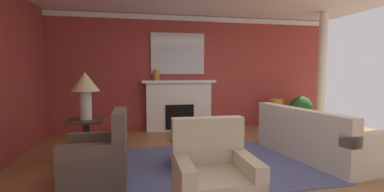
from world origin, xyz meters
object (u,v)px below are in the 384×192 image
Objects in this scene: vase_tall_corner at (276,114)px; potted_plant at (301,109)px; vase_mantel_left at (156,75)px; armchair_near_window at (99,160)px; sofa at (314,141)px; side_table at (87,138)px; fireplace at (179,107)px; table_lamp at (85,86)px; coffee_table at (202,144)px; mantel_mirror at (178,54)px; armchair_facing_fireplace at (214,183)px.

vase_tall_corner is 0.91× the size of potted_plant.
armchair_near_window is at bearing -108.83° from vase_mantel_left.
sofa is 3.15× the size of side_table.
sofa is at bearing -8.46° from side_table.
vase_mantel_left is (-0.55, -0.05, 0.78)m from fireplace.
armchair_near_window is 1.27× the size of table_lamp.
sofa reaches higher than coffee_table.
mantel_mirror reaches higher than armchair_near_window.
fireplace is 2.94m from table_lamp.
mantel_mirror is at bearing 169.10° from potted_plant.
sofa is at bearing -0.96° from coffee_table.
mantel_mirror is at bearing 90.00° from fireplace.
armchair_facing_fireplace is 1.47m from coffee_table.
mantel_mirror is 3.91m from armchair_near_window.
vase_tall_corner is (0.62, 2.44, 0.08)m from sofa.
armchair_facing_fireplace is at bearing -52.31° from side_table.
table_lamp reaches higher than vase_tall_corner.
mantel_mirror is 1.33× the size of coffee_table.
mantel_mirror is 1.40× the size of armchair_near_window.
vase_mantel_left is (1.31, 2.14, 0.97)m from side_table.
side_table is (-3.71, 0.55, 0.10)m from sofa.
side_table reaches higher than coffee_table.
sofa is at bearing -104.24° from vase_tall_corner.
fireplace is 7.00× the size of vase_mantel_left.
vase_tall_corner is at bearing 34.44° from armchair_near_window.
mantel_mirror is 0.61× the size of sofa.
armchair_facing_fireplace is at bearing -132.73° from potted_plant.
sofa is 2.58m from potted_plant.
table_lamp is at bearing -128.81° from mantel_mirror.
vase_tall_corner is at bearing 23.58° from table_lamp.
sofa is 2.65× the size of potted_plant.
coffee_table is at bearing -16.43° from side_table.
armchair_near_window is at bearing -116.33° from mantel_mirror.
fireplace reaches higher than potted_plant.
fireplace is 2.50m from vase_tall_corner.
armchair_facing_fireplace is at bearing -40.85° from armchair_near_window.
vase_mantel_left reaches higher than vase_tall_corner.
coffee_table is (-0.10, -2.83, -1.56)m from mantel_mirror.
armchair_facing_fireplace reaches higher than side_table.
vase_mantel_left reaches higher than potted_plant.
armchair_facing_fireplace reaches higher than coffee_table.
potted_plant is at bearing 61.74° from sofa.
fireplace reaches higher than vase_tall_corner.
armchair_near_window is 3.69× the size of vase_mantel_left.
fireplace is 1.89× the size of armchair_facing_fireplace.
vase_tall_corner is (2.47, -0.30, -0.21)m from fireplace.
vase_mantel_left is (1.31, 2.14, 0.15)m from table_lamp.
side_table is 0.82m from table_lamp.
side_table is at bearing -130.31° from fireplace.
mantel_mirror is 3.23m from coffee_table.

